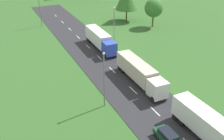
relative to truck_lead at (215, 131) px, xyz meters
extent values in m
cube|color=#2B2B30|center=(-2.47, 8.20, -2.08)|extent=(10.00, 140.00, 0.06)
cube|color=white|center=(-2.47, 8.41, -2.04)|extent=(0.16, 2.40, 0.01)
cube|color=white|center=(-2.47, 14.73, -2.04)|extent=(0.16, 2.40, 0.01)
cube|color=white|center=(-2.47, 22.69, -2.04)|extent=(0.16, 2.40, 0.01)
cube|color=white|center=(-2.47, 28.74, -2.04)|extent=(0.16, 2.40, 0.01)
cube|color=white|center=(-2.47, 35.49, -2.04)|extent=(0.16, 2.40, 0.01)
cube|color=white|center=(-2.47, 42.37, -2.04)|extent=(0.16, 2.40, 0.01)
cube|color=white|center=(-2.47, 49.17, -2.04)|extent=(0.16, 2.40, 0.01)
cube|color=white|center=(-2.47, 56.30, -2.04)|extent=(0.16, 2.40, 0.01)
cube|color=white|center=(-2.47, 64.19, -2.04)|extent=(0.16, 2.40, 0.01)
cube|color=white|center=(-0.01, 1.34, 0.12)|extent=(2.59, 10.21, 2.73)
cube|color=black|center=(-0.01, 1.34, -1.45)|extent=(0.99, 9.68, 0.24)
cylinder|color=black|center=(1.01, 4.41, -1.55)|extent=(0.36, 1.00, 1.00)
cylinder|color=black|center=(-1.09, 4.39, -1.55)|extent=(0.36, 1.00, 1.00)
cylinder|color=black|center=(1.00, 5.63, -1.55)|extent=(0.36, 1.00, 1.00)
cylinder|color=black|center=(-1.10, 5.61, -1.55)|extent=(0.36, 1.00, 1.00)
cube|color=white|center=(-0.40, 11.07, -0.24)|extent=(2.49, 2.69, 2.60)
cube|color=black|center=(-0.42, 9.80, 0.22)|extent=(2.10, 0.14, 1.15)
cube|color=beige|center=(-0.27, 17.79, 0.08)|extent=(2.69, 10.16, 2.66)
cube|color=black|center=(-0.27, 17.79, -1.45)|extent=(1.08, 9.62, 0.24)
cylinder|color=black|center=(0.64, 10.39, -1.55)|extent=(0.37, 1.01, 1.00)
cylinder|color=black|center=(-1.46, 10.43, -1.55)|extent=(0.37, 1.01, 1.00)
cylinder|color=black|center=(0.83, 20.81, -1.55)|extent=(0.37, 1.01, 1.00)
cylinder|color=black|center=(-1.27, 20.85, -1.55)|extent=(0.37, 1.01, 1.00)
cylinder|color=black|center=(0.86, 22.02, -1.55)|extent=(0.37, 1.01, 1.00)
cylinder|color=black|center=(-1.24, 22.06, -1.55)|extent=(0.37, 1.01, 1.00)
cube|color=blue|center=(-0.33, 28.33, -0.23)|extent=(2.48, 2.52, 2.64)
cube|color=black|center=(-0.35, 27.15, 0.25)|extent=(2.10, 0.14, 1.16)
cube|color=white|center=(-0.22, 34.76, 0.19)|extent=(2.67, 9.73, 2.88)
cube|color=black|center=(-0.22, 34.76, -1.45)|extent=(1.06, 9.22, 0.24)
cylinder|color=black|center=(0.71, 27.70, -1.55)|extent=(0.37, 1.01, 1.00)
cylinder|color=black|center=(-1.39, 27.73, -1.55)|extent=(0.37, 1.01, 1.00)
cylinder|color=black|center=(0.89, 37.65, -1.55)|extent=(0.37, 1.01, 1.00)
cylinder|color=black|center=(-1.21, 37.69, -1.55)|extent=(0.37, 1.01, 1.00)
cylinder|color=black|center=(0.91, 38.81, -1.55)|extent=(0.37, 1.01, 1.00)
cylinder|color=black|center=(-1.19, 38.85, -1.55)|extent=(0.37, 1.01, 1.00)
cube|color=#19472D|center=(-4.62, 2.36, -1.38)|extent=(1.78, 4.40, 0.68)
cube|color=black|center=(-4.62, 2.58, -0.79)|extent=(1.49, 2.47, 0.51)
cylinder|color=black|center=(-3.83, 3.85, -1.73)|extent=(0.22, 0.64, 0.64)
cylinder|color=black|center=(-5.38, 3.86, -1.73)|extent=(0.22, 0.64, 0.64)
cylinder|color=slate|center=(-8.39, 12.86, 2.05)|extent=(0.18, 0.18, 8.31)
sphere|color=silver|center=(-8.39, 12.86, 6.32)|extent=(0.36, 0.36, 0.36)
cylinder|color=slate|center=(3.72, 34.64, 2.04)|extent=(0.18, 0.18, 8.30)
sphere|color=silver|center=(3.72, 34.64, 6.31)|extent=(0.36, 0.36, 0.36)
cylinder|color=slate|center=(-8.63, 55.16, 1.85)|extent=(0.18, 0.18, 7.92)
cylinder|color=#513823|center=(18.98, 41.65, -0.46)|extent=(0.40, 0.40, 3.30)
sphere|color=#38702D|center=(18.98, 41.65, 3.05)|extent=(4.95, 4.95, 4.95)
cylinder|color=#513823|center=(15.11, 49.77, -0.43)|extent=(0.38, 0.38, 3.36)
camera|label=1|loc=(-20.97, -16.12, 20.20)|focal=41.53mm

